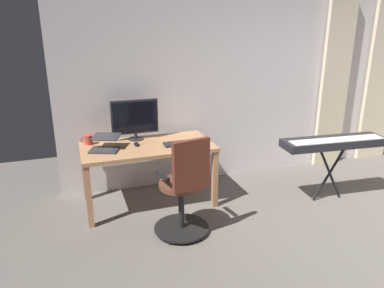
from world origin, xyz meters
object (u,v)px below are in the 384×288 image
Objects in this scene: computer_mouse at (136,144)px; piano_keyboard at (334,143)px; laptop at (105,145)px; office_chair at (184,191)px; computer_monitor at (135,118)px; desk at (148,152)px; computer_keyboard at (180,143)px; mug_tea at (88,140)px.

computer_mouse is 2.27m from piano_keyboard.
laptop is 4.11× the size of computer_mouse.
office_chair is 1.90× the size of computer_monitor.
computer_monitor is 1.34× the size of laptop.
office_chair is at bearing 103.14° from desk.
office_chair reaches higher than piano_keyboard.
computer_mouse is at bearing -13.86° from computer_keyboard.
piano_keyboard is at bearing 163.61° from desk.
laptop is at bearing 4.34° from computer_mouse.
piano_keyboard is at bearing 163.46° from computer_keyboard.
office_chair is 2.54× the size of laptop.
mug_tea is (0.98, -0.34, 0.04)m from computer_keyboard.
piano_keyboard reaches higher than desk.
desk is at bearing 159.02° from mug_tea.
desk is at bearing -156.78° from laptop.
computer_mouse is at bearing -10.93° from piano_keyboard.
office_chair is at bearing 110.69° from computer_mouse.
computer_keyboard is at bearing 164.33° from desk.
mug_tea is at bearing -19.08° from computer_keyboard.
piano_keyboard is (-2.15, 0.86, -0.27)m from computer_monitor.
computer_keyboard is at bearing 64.66° from office_chair.
computer_monitor is at bearing -99.18° from computer_mouse.
office_chair is 1.90m from piano_keyboard.
computer_mouse is 0.08× the size of piano_keyboard.
office_chair is at bearing 75.83° from computer_keyboard.
laptop is (0.65, -0.78, 0.29)m from office_chair.
computer_keyboard is at bearing 160.92° from mug_tea.
computer_mouse is at bearing 156.23° from mug_tea.
desk is 0.44m from computer_monitor.
computer_monitor reaches higher than piano_keyboard.
laptop is 0.33× the size of piano_keyboard.
computer_keyboard is 0.30× the size of piano_keyboard.
office_chair is (-0.18, 0.79, -0.16)m from desk.
desk is at bearing 91.96° from office_chair.
mug_tea is at bearing -35.31° from laptop.
computer_monitor is 0.44× the size of piano_keyboard.
computer_keyboard is 0.83m from laptop.
piano_keyboard is at bearing 164.04° from computer_mouse.
computer_keyboard is 1.78m from piano_keyboard.
computer_keyboard is at bearing 140.95° from computer_monitor.
computer_monitor is 1.47× the size of computer_keyboard.
office_chair reaches higher than mug_tea.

